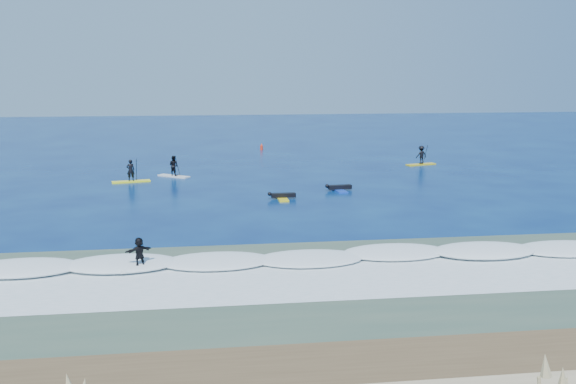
{
  "coord_description": "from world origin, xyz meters",
  "views": [
    {
      "loc": [
        -3.46,
        -37.0,
        8.24
      ],
      "look_at": [
        1.78,
        2.31,
        0.6
      ],
      "focal_mm": 40.0,
      "sensor_mm": 36.0,
      "label": 1
    }
  ],
  "objects": [
    {
      "name": "wet_sand_strip",
      "position": [
        0.0,
        -21.5,
        0.0
      ],
      "size": [
        90.0,
        5.0,
        0.08
      ],
      "primitive_type": "cube",
      "color": "brown",
      "rests_on": "ground"
    },
    {
      "name": "marker_buoy",
      "position": [
        2.52,
        28.45,
        0.31
      ],
      "size": [
        0.29,
        0.29,
        0.7
      ],
      "rotation": [
        0.0,
        0.0,
        0.37
      ],
      "color": "red",
      "rests_on": "ground"
    },
    {
      "name": "shallow_water",
      "position": [
        0.0,
        -14.0,
        0.01
      ],
      "size": [
        90.0,
        13.0,
        0.01
      ],
      "primitive_type": "cube",
      "color": "#3A4F3D",
      "rests_on": "ground"
    },
    {
      "name": "prone_paddler_near",
      "position": [
        1.51,
        3.18,
        0.16
      ],
      "size": [
        1.82,
        2.31,
        0.48
      ],
      "rotation": [
        0.0,
        0.0,
        1.6
      ],
      "color": "yellow",
      "rests_on": "ground"
    },
    {
      "name": "ground",
      "position": [
        0.0,
        0.0,
        0.0
      ],
      "size": [
        160.0,
        160.0,
        0.0
      ],
      "primitive_type": "plane",
      "color": "#04174F",
      "rests_on": "ground"
    },
    {
      "name": "sup_paddler_left",
      "position": [
        -8.79,
        10.75,
        0.61
      ],
      "size": [
        2.85,
        1.24,
        1.94
      ],
      "rotation": [
        0.0,
        0.0,
        0.21
      ],
      "color": "#FFFE1B",
      "rests_on": "ground"
    },
    {
      "name": "whitewater",
      "position": [
        0.0,
        -13.0,
        0.0
      ],
      "size": [
        34.0,
        5.0,
        0.02
      ],
      "primitive_type": "cube",
      "color": "silver",
      "rests_on": "ground"
    },
    {
      "name": "sup_paddler_right",
      "position": [
        15.33,
        16.24,
        0.75
      ],
      "size": [
        2.83,
        1.43,
        1.93
      ],
      "rotation": [
        0.0,
        0.0,
        0.28
      ],
      "color": "gold",
      "rests_on": "ground"
    },
    {
      "name": "wave_surfer",
      "position": [
        -6.16,
        -11.11,
        0.76
      ],
      "size": [
        1.84,
        1.31,
        1.32
      ],
      "rotation": [
        0.0,
        0.0,
        0.5
      ],
      "color": "white",
      "rests_on": "breaking_wave"
    },
    {
      "name": "breaking_wave",
      "position": [
        0.0,
        -10.0,
        0.0
      ],
      "size": [
        40.0,
        6.0,
        0.3
      ],
      "primitive_type": "cube",
      "color": "white",
      "rests_on": "ground"
    },
    {
      "name": "sup_paddler_center",
      "position": [
        -5.75,
        12.76,
        0.71
      ],
      "size": [
        2.57,
        2.17,
        1.9
      ],
      "rotation": [
        0.0,
        0.0,
        -0.64
      ],
      "color": "silver",
      "rests_on": "ground"
    },
    {
      "name": "prone_paddler_far",
      "position": [
        5.72,
        5.51,
        0.17
      ],
      "size": [
        1.89,
        2.42,
        0.5
      ],
      "rotation": [
        0.0,
        0.0,
        1.68
      ],
      "color": "blue",
      "rests_on": "ground"
    }
  ]
}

